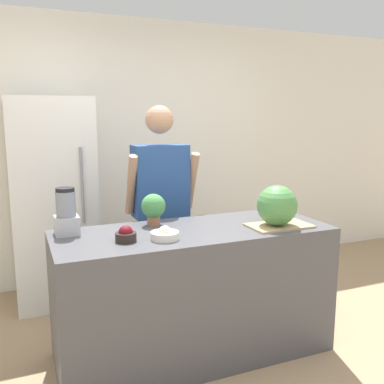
# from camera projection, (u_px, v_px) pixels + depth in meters

# --- Properties ---
(ground_plane) EXTENTS (14.00, 14.00, 0.00)m
(ground_plane) POSITION_uv_depth(u_px,v_px,m) (216.00, 380.00, 2.71)
(ground_plane) COLOR tan
(wall_back) EXTENTS (8.00, 0.06, 2.60)m
(wall_back) POSITION_uv_depth(u_px,v_px,m) (129.00, 151.00, 4.35)
(wall_back) COLOR white
(wall_back) RESTS_ON ground_plane
(counter_island) EXTENTS (1.87, 0.72, 0.90)m
(counter_island) POSITION_uv_depth(u_px,v_px,m) (194.00, 292.00, 2.96)
(counter_island) COLOR #4C4C51
(counter_island) RESTS_ON ground_plane
(refrigerator) EXTENTS (0.70, 0.67, 1.81)m
(refrigerator) POSITION_uv_depth(u_px,v_px,m) (53.00, 202.00, 3.78)
(refrigerator) COLOR white
(refrigerator) RESTS_ON ground_plane
(person) EXTENTS (0.58, 0.27, 1.74)m
(person) POSITION_uv_depth(u_px,v_px,m) (161.00, 209.00, 3.53)
(person) COLOR #333338
(person) RESTS_ON ground_plane
(cutting_board) EXTENTS (0.43, 0.26, 0.01)m
(cutting_board) POSITION_uv_depth(u_px,v_px,m) (279.00, 226.00, 2.95)
(cutting_board) COLOR tan
(cutting_board) RESTS_ON counter_island
(watermelon) EXTENTS (0.28, 0.28, 0.28)m
(watermelon) POSITION_uv_depth(u_px,v_px,m) (277.00, 205.00, 2.91)
(watermelon) COLOR #4C8C47
(watermelon) RESTS_ON cutting_board
(bowl_cherries) EXTENTS (0.13, 0.13, 0.10)m
(bowl_cherries) POSITION_uv_depth(u_px,v_px,m) (126.00, 235.00, 2.60)
(bowl_cherries) COLOR #2D231E
(bowl_cherries) RESTS_ON counter_island
(bowl_cream) EXTENTS (0.18, 0.18, 0.09)m
(bowl_cream) POSITION_uv_depth(u_px,v_px,m) (165.00, 235.00, 2.64)
(bowl_cream) COLOR white
(bowl_cream) RESTS_ON counter_island
(blender) EXTENTS (0.15, 0.15, 0.31)m
(blender) POSITION_uv_depth(u_px,v_px,m) (66.00, 214.00, 2.73)
(blender) COLOR #B7B7BC
(blender) RESTS_ON counter_island
(potted_plant) EXTENTS (0.17, 0.17, 0.22)m
(potted_plant) POSITION_uv_depth(u_px,v_px,m) (153.00, 207.00, 2.97)
(potted_plant) COLOR #996647
(potted_plant) RESTS_ON counter_island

